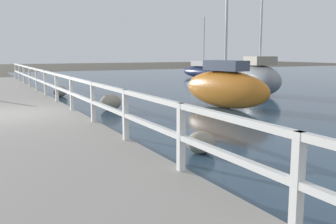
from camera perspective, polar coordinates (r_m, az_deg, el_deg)
name	(u,v)px	position (r m, az deg, el deg)	size (l,w,h in m)	color
ground_plane	(7,123)	(12.10, -22.36, -1.48)	(120.00, 120.00, 0.00)	#4C473D
dock_walkway	(6,119)	(12.08, -22.39, -0.89)	(3.95, 36.00, 0.25)	#9E998E
railing	(71,88)	(12.26, -13.83, 3.45)	(0.10, 32.50, 1.01)	white
boulder_water_edge	(201,143)	(7.84, 4.81, -4.43)	(0.59, 0.53, 0.44)	gray
boulder_downstream	(111,102)	(13.76, -8.33, 1.41)	(0.75, 0.67, 0.56)	gray
boulder_near_dock	(60,91)	(18.47, -15.40, 2.91)	(0.64, 0.58, 0.48)	gray
sailboat_gray	(259,78)	(18.89, 13.12, 4.79)	(2.12, 3.44, 5.31)	gray
sailboat_orange	(225,87)	(14.32, 8.30, 3.67)	(1.66, 4.16, 7.58)	orange
sailboat_navy	(204,71)	(30.55, 5.18, 5.93)	(1.77, 5.21, 4.63)	#192347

